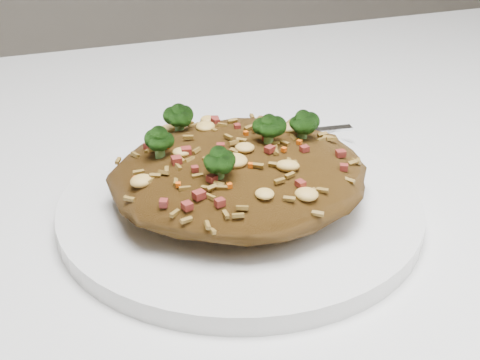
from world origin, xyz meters
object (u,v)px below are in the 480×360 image
fried_rice (240,164)px  fork (271,135)px  dining_table (342,262)px  plate (240,206)px

fried_rice → fork: (0.06, 0.09, -0.03)m
dining_table → fork: 0.13m
fork → dining_table: bearing=-43.4°
dining_table → fried_rice: size_ratio=6.56×
plate → fried_rice: 0.03m
plate → fork: 0.11m
plate → fried_rice: size_ratio=1.43×
plate → fork: (0.06, 0.09, 0.01)m
dining_table → plate: 0.15m
dining_table → fried_rice: bearing=-163.6°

